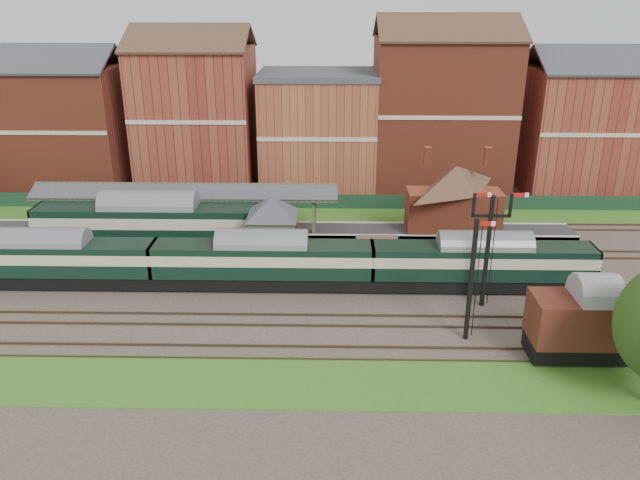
{
  "coord_description": "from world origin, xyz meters",
  "views": [
    {
      "loc": [
        1.53,
        -41.29,
        20.3
      ],
      "look_at": [
        0.66,
        2.0,
        3.0
      ],
      "focal_mm": 35.0,
      "sensor_mm": 36.0,
      "label": 1
    }
  ],
  "objects_px": {
    "platform_railcar": "(151,224)",
    "goods_van_a": "(590,322)",
    "semaphore_bracket": "(489,244)",
    "dmu_train": "(263,261)",
    "signal_box": "(273,231)"
  },
  "relations": [
    {
      "from": "platform_railcar",
      "to": "goods_van_a",
      "type": "distance_m",
      "value": 33.77
    },
    {
      "from": "semaphore_bracket",
      "to": "dmu_train",
      "type": "relative_size",
      "value": 0.17
    },
    {
      "from": "signal_box",
      "to": "goods_van_a",
      "type": "distance_m",
      "value": 23.19
    },
    {
      "from": "platform_railcar",
      "to": "dmu_train",
      "type": "bearing_deg",
      "value": -33.37
    },
    {
      "from": "semaphore_bracket",
      "to": "dmu_train",
      "type": "xyz_separation_m",
      "value": [
        -15.5,
        2.5,
        -2.47
      ]
    },
    {
      "from": "semaphore_bracket",
      "to": "platform_railcar",
      "type": "xyz_separation_m",
      "value": [
        -25.37,
        9.0,
        -2.1
      ]
    },
    {
      "from": "semaphore_bracket",
      "to": "dmu_train",
      "type": "distance_m",
      "value": 15.9
    },
    {
      "from": "semaphore_bracket",
      "to": "platform_railcar",
      "type": "height_order",
      "value": "semaphore_bracket"
    },
    {
      "from": "signal_box",
      "to": "semaphore_bracket",
      "type": "xyz_separation_m",
      "value": [
        15.04,
        -5.75,
        1.44
      ]
    },
    {
      "from": "platform_railcar",
      "to": "signal_box",
      "type": "bearing_deg",
      "value": -17.46
    },
    {
      "from": "goods_van_a",
      "to": "semaphore_bracket",
      "type": "bearing_deg",
      "value": 125.48
    },
    {
      "from": "signal_box",
      "to": "semaphore_bracket",
      "type": "bearing_deg",
      "value": -20.92
    },
    {
      "from": "signal_box",
      "to": "dmu_train",
      "type": "distance_m",
      "value": 3.44
    },
    {
      "from": "platform_railcar",
      "to": "goods_van_a",
      "type": "height_order",
      "value": "platform_railcar"
    },
    {
      "from": "goods_van_a",
      "to": "dmu_train",
      "type": "bearing_deg",
      "value": 155.92
    }
  ]
}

